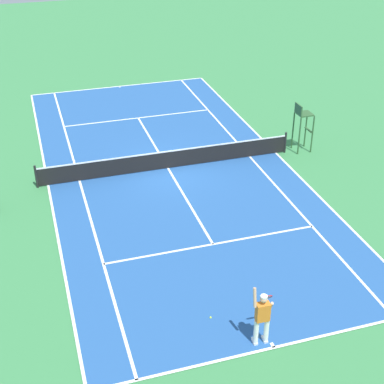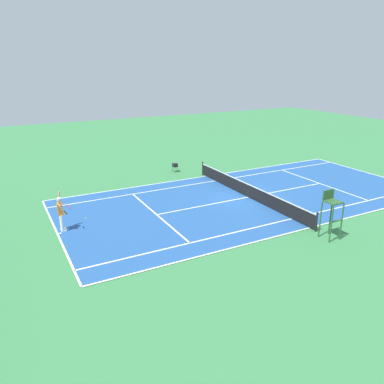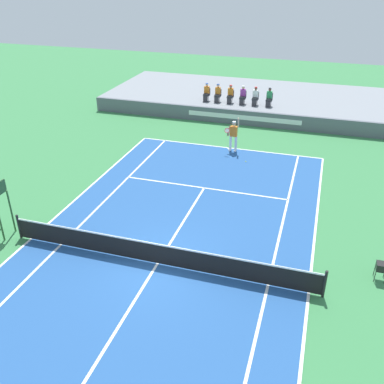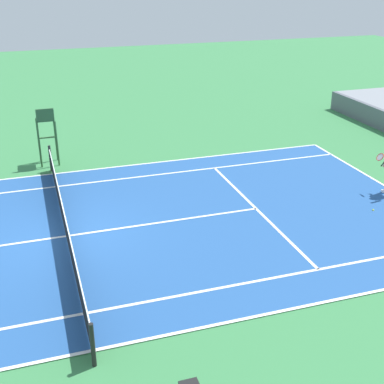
% 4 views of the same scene
% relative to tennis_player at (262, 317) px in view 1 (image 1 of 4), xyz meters
% --- Properties ---
extents(ground_plane, '(80.00, 80.00, 0.00)m').
position_rel_tennis_player_xyz_m(ground_plane, '(-0.30, -11.57, -0.99)').
color(ground_plane, '#387F47').
extents(court, '(11.08, 23.88, 0.03)m').
position_rel_tennis_player_xyz_m(court, '(-0.30, -11.57, -0.98)').
color(court, '#235193').
rests_on(court, ground).
extents(net, '(11.98, 0.10, 1.07)m').
position_rel_tennis_player_xyz_m(net, '(-0.30, -11.57, -0.47)').
color(net, black).
rests_on(net, ground).
extents(tennis_player, '(0.77, 0.62, 2.08)m').
position_rel_tennis_player_xyz_m(tennis_player, '(0.00, 0.00, 0.00)').
color(tennis_player, white).
rests_on(tennis_player, ground).
extents(tennis_ball, '(0.07, 0.07, 0.07)m').
position_rel_tennis_player_xyz_m(tennis_ball, '(1.07, -1.43, -0.96)').
color(tennis_ball, '#D1E533').
rests_on(tennis_ball, ground).
extents(umpire_chair, '(0.77, 0.77, 2.44)m').
position_rel_tennis_player_xyz_m(umpire_chair, '(-7.06, -11.57, 0.56)').
color(umpire_chair, '#2D562D').
rests_on(umpire_chair, ground).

